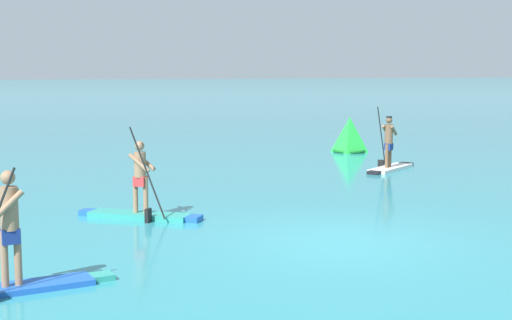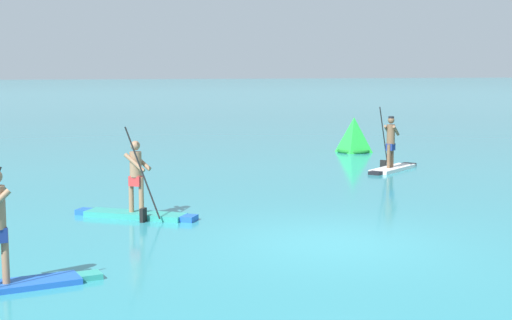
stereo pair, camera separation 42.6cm
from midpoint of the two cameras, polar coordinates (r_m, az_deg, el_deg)
The scene contains 4 objects.
ground at distance 14.11m, azimuth 6.80°, elevation -6.34°, with size 440.00×440.00×0.00m, color teal.
paddleboarder_mid_center at distance 16.40m, azimuth -8.50°, elevation -3.11°, with size 2.54×1.93×2.06m.
paddleboarder_far_right at distance 24.19m, azimuth 10.95°, elevation 0.19°, with size 2.47×2.02×2.08m.
race_marker_buoy at distance 29.20m, azimuth 7.98°, elevation 1.80°, with size 1.49×1.49×1.37m.
Camera 2 is at (-5.44, -12.58, 3.26)m, focal length 51.83 mm.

